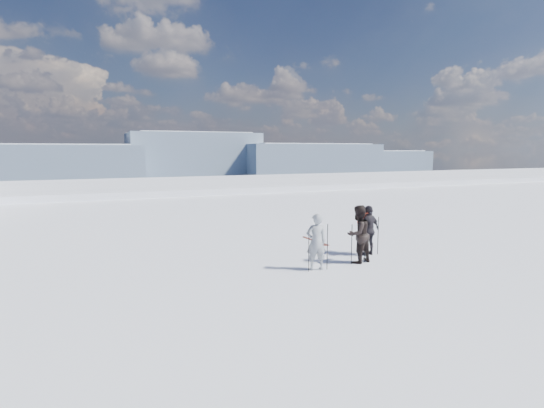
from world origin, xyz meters
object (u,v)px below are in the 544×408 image
(skier_grey, at_px, (316,242))
(skis_loose, at_px, (317,241))
(skier_pack, at_px, (369,230))
(skier_dark, at_px, (358,234))

(skier_grey, relative_size, skis_loose, 0.96)
(skier_pack, bearing_deg, skis_loose, -94.66)
(skier_pack, relative_size, skis_loose, 0.97)
(skier_grey, distance_m, skis_loose, 3.97)
(skier_dark, height_order, skis_loose, skier_dark)
(skier_grey, xyz_separation_m, skier_pack, (2.43, 0.85, 0.00))
(skier_dark, relative_size, skis_loose, 1.04)
(skier_grey, bearing_deg, skis_loose, -110.95)
(skier_grey, height_order, skier_dark, skier_dark)
(skier_dark, height_order, skier_pack, skier_dark)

